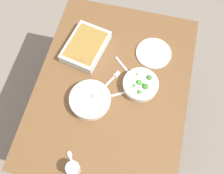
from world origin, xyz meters
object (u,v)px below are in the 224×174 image
(stew_bowl, at_px, (90,100))
(side_plate, at_px, (154,53))
(drink_cup, at_px, (74,169))
(spoon_spare, at_px, (72,162))
(spoon_by_stew, at_px, (106,97))
(broccoli_bowl, at_px, (141,85))
(spoon_by_broccoli, at_px, (127,70))
(fork_on_table, at_px, (111,80))
(baking_dish, at_px, (86,46))

(stew_bowl, relative_size, side_plate, 1.08)
(drink_cup, height_order, spoon_spare, drink_cup)
(side_plate, distance_m, spoon_spare, 0.81)
(drink_cup, distance_m, spoon_by_stew, 0.44)
(broccoli_bowl, xyz_separation_m, side_plate, (0.24, -0.04, -0.02))
(spoon_by_broccoli, bearing_deg, stew_bowl, 147.09)
(spoon_spare, bearing_deg, spoon_by_broccoli, -15.44)
(side_plate, xyz_separation_m, spoon_by_broccoli, (-0.16, 0.14, -0.00))
(spoon_by_stew, height_order, spoon_by_broccoli, same)
(broccoli_bowl, xyz_separation_m, spoon_by_stew, (-0.11, 0.18, -0.03))
(side_plate, bearing_deg, spoon_by_stew, 148.80)
(drink_cup, xyz_separation_m, spoon_by_broccoli, (0.64, -0.14, -0.03))
(drink_cup, xyz_separation_m, fork_on_table, (0.55, -0.06, -0.04))
(broccoli_bowl, height_order, spoon_by_broccoli, broccoli_bowl)
(spoon_by_stew, bearing_deg, fork_on_table, -0.79)
(stew_bowl, bearing_deg, broccoli_bowl, -58.24)
(drink_cup, relative_size, fork_on_table, 0.51)
(stew_bowl, xyz_separation_m, side_plate, (0.40, -0.30, -0.03))
(side_plate, bearing_deg, spoon_spare, 158.09)
(drink_cup, bearing_deg, fork_on_table, -6.71)
(spoon_by_broccoli, distance_m, fork_on_table, 0.12)
(side_plate, bearing_deg, fork_on_table, 138.44)
(stew_bowl, xyz_separation_m, spoon_spare, (-0.35, 0.00, -0.03))
(side_plate, bearing_deg, broccoli_bowl, 171.12)
(side_plate, relative_size, spoon_spare, 1.42)
(stew_bowl, bearing_deg, side_plate, -36.48)
(side_plate, xyz_separation_m, spoon_spare, (-0.76, 0.30, -0.00))
(broccoli_bowl, relative_size, fork_on_table, 1.27)
(stew_bowl, distance_m, spoon_by_stew, 0.10)
(stew_bowl, xyz_separation_m, drink_cup, (-0.39, -0.02, 0.01))
(spoon_spare, bearing_deg, fork_on_table, -9.83)
(broccoli_bowl, xyz_separation_m, fork_on_table, (0.00, 0.18, -0.03))
(fork_on_table, bearing_deg, baking_dish, 49.58)
(broccoli_bowl, distance_m, side_plate, 0.25)
(broccoli_bowl, bearing_deg, spoon_by_broccoli, 49.15)
(broccoli_bowl, bearing_deg, baking_dish, 65.37)
(broccoli_bowl, bearing_deg, spoon_by_stew, 122.71)
(baking_dish, distance_m, side_plate, 0.43)
(broccoli_bowl, distance_m, baking_dish, 0.42)
(stew_bowl, bearing_deg, fork_on_table, -27.43)
(drink_cup, distance_m, side_plate, 0.84)
(broccoli_bowl, height_order, fork_on_table, broccoli_bowl)
(broccoli_bowl, relative_size, drink_cup, 2.48)
(baking_dish, xyz_separation_m, spoon_by_stew, (-0.29, -0.20, -0.03))
(stew_bowl, height_order, broccoli_bowl, broccoli_bowl)
(drink_cup, relative_size, side_plate, 0.39)
(spoon_by_stew, relative_size, fork_on_table, 0.98)
(broccoli_bowl, height_order, spoon_by_stew, broccoli_bowl)
(stew_bowl, height_order, spoon_spare, stew_bowl)
(spoon_by_broccoli, bearing_deg, baking_dish, 72.58)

